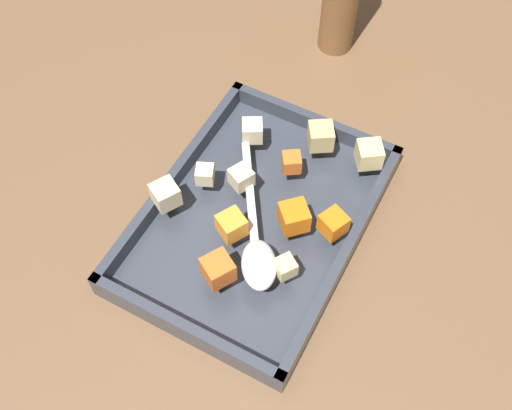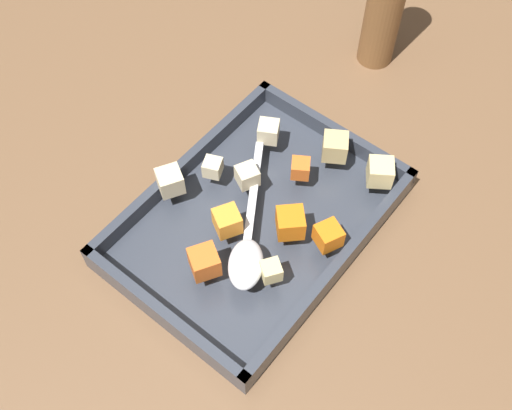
{
  "view_description": "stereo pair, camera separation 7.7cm",
  "coord_description": "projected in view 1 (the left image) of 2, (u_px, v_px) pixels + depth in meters",
  "views": [
    {
      "loc": [
        0.38,
        0.18,
        0.7
      ],
      "look_at": [
        0.02,
        -0.02,
        0.05
      ],
      "focal_mm": 44.0,
      "sensor_mm": 36.0,
      "label": 1
    },
    {
      "loc": [
        0.34,
        0.24,
        0.7
      ],
      "look_at": [
        0.02,
        -0.02,
        0.05
      ],
      "focal_mm": 44.0,
      "sensor_mm": 36.0,
      "label": 2
    }
  ],
  "objects": [
    {
      "name": "serving_spoon",
      "position": [
        258.0,
        255.0,
        0.73
      ],
      "size": [
        0.2,
        0.14,
        0.02
      ],
      "rotation": [
        0.0,
        0.0,
        3.71
      ],
      "color": "silver",
      "rests_on": "baking_dish"
    },
    {
      "name": "potato_chunk_mid_left",
      "position": [
        285.0,
        267.0,
        0.72
      ],
      "size": [
        0.03,
        0.03,
        0.02
      ],
      "primitive_type": "cube",
      "rotation": [
        0.0,
        0.0,
        0.97
      ],
      "color": "#E0CC89",
      "rests_on": "baking_dish"
    },
    {
      "name": "potato_chunk_near_spoon",
      "position": [
        205.0,
        174.0,
        0.79
      ],
      "size": [
        0.03,
        0.03,
        0.02
      ],
      "primitive_type": "cube",
      "rotation": [
        0.0,
        0.0,
        0.41
      ],
      "color": "beige",
      "rests_on": "baking_dish"
    },
    {
      "name": "potato_chunk_mid_right",
      "position": [
        252.0,
        131.0,
        0.83
      ],
      "size": [
        0.04,
        0.04,
        0.03
      ],
      "primitive_type": "cube",
      "rotation": [
        0.0,
        0.0,
        3.65
      ],
      "color": "beige",
      "rests_on": "baking_dish"
    },
    {
      "name": "potato_chunk_under_handle",
      "position": [
        321.0,
        136.0,
        0.82
      ],
      "size": [
        0.04,
        0.04,
        0.03
      ],
      "primitive_type": "cube",
      "rotation": [
        0.0,
        0.0,
        0.56
      ],
      "color": "tan",
      "rests_on": "baking_dish"
    },
    {
      "name": "potato_chunk_corner_ne",
      "position": [
        369.0,
        154.0,
        0.8
      ],
      "size": [
        0.04,
        0.04,
        0.03
      ],
      "primitive_type": "cube",
      "rotation": [
        0.0,
        0.0,
        0.6
      ],
      "color": "#E0CC89",
      "rests_on": "baking_dish"
    },
    {
      "name": "carrot_chunk_corner_se",
      "position": [
        333.0,
        223.0,
        0.75
      ],
      "size": [
        0.04,
        0.04,
        0.03
      ],
      "primitive_type": "cube",
      "rotation": [
        0.0,
        0.0,
        2.71
      ],
      "color": "orange",
      "rests_on": "baking_dish"
    },
    {
      "name": "carrot_chunk_heap_top",
      "position": [
        232.0,
        225.0,
        0.75
      ],
      "size": [
        0.04,
        0.04,
        0.03
      ],
      "primitive_type": "cube",
      "rotation": [
        0.0,
        0.0,
        1.06
      ],
      "color": "orange",
      "rests_on": "baking_dish"
    },
    {
      "name": "ground_plane",
      "position": [
        273.0,
        220.0,
        0.81
      ],
      "size": [
        4.0,
        4.0,
        0.0
      ],
      "primitive_type": "plane",
      "color": "brown"
    },
    {
      "name": "carrot_chunk_near_left",
      "position": [
        294.0,
        217.0,
        0.75
      ],
      "size": [
        0.05,
        0.05,
        0.03
      ],
      "primitive_type": "cube",
      "rotation": [
        0.0,
        0.0,
        3.91
      ],
      "color": "orange",
      "rests_on": "baking_dish"
    },
    {
      "name": "potato_chunk_heap_side",
      "position": [
        241.0,
        177.0,
        0.79
      ],
      "size": [
        0.03,
        0.03,
        0.03
      ],
      "primitive_type": "cube",
      "rotation": [
        0.0,
        0.0,
        4.25
      ],
      "color": "beige",
      "rests_on": "baking_dish"
    },
    {
      "name": "carrot_chunk_center",
      "position": [
        292.0,
        162.0,
        0.8
      ],
      "size": [
        0.03,
        0.03,
        0.02
      ],
      "primitive_type": "cube",
      "rotation": [
        0.0,
        0.0,
        0.58
      ],
      "color": "orange",
      "rests_on": "baking_dish"
    },
    {
      "name": "potato_chunk_back_center",
      "position": [
        166.0,
        195.0,
        0.77
      ],
      "size": [
        0.04,
        0.04,
        0.03
      ],
      "primitive_type": "cube",
      "rotation": [
        0.0,
        0.0,
        4.19
      ],
      "color": "beige",
      "rests_on": "baking_dish"
    },
    {
      "name": "carrot_chunk_front_center",
      "position": [
        218.0,
        269.0,
        0.71
      ],
      "size": [
        0.04,
        0.04,
        0.03
      ],
      "primitive_type": "cube",
      "rotation": [
        0.0,
        0.0,
        5.75
      ],
      "color": "orange",
      "rests_on": "baking_dish"
    },
    {
      "name": "baking_dish",
      "position": [
        256.0,
        221.0,
        0.8
      ],
      "size": [
        0.35,
        0.25,
        0.04
      ],
      "color": "#333842",
      "rests_on": "ground_plane"
    }
  ]
}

